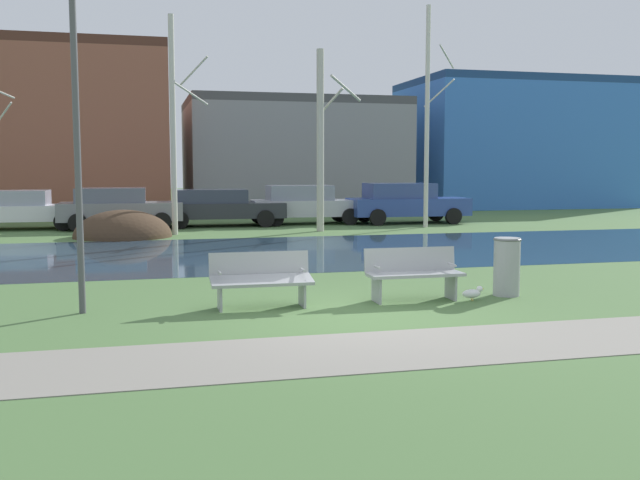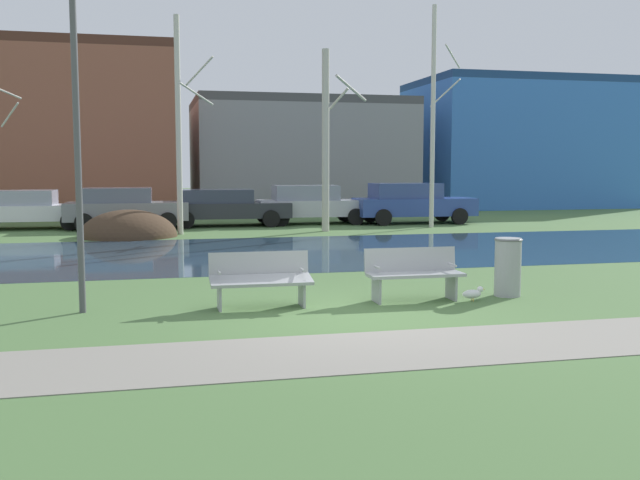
# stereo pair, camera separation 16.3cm
# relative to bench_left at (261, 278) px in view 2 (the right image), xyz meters

# --- Properties ---
(ground_plane) EXTENTS (120.00, 120.00, 0.00)m
(ground_plane) POSITION_rel_bench_left_xyz_m (1.28, 8.98, -0.47)
(ground_plane) COLOR #4C703D
(paved_path_strip) EXTENTS (60.00, 1.86, 0.01)m
(paved_path_strip) POSITION_rel_bench_left_xyz_m (1.28, -3.00, -0.47)
(paved_path_strip) COLOR gray
(paved_path_strip) RESTS_ON ground
(river_band) EXTENTS (80.00, 7.89, 0.01)m
(river_band) POSITION_rel_bench_left_xyz_m (1.28, 7.38, -0.47)
(river_band) COLOR #284256
(river_band) RESTS_ON ground
(soil_mound) EXTENTS (3.10, 2.97, 1.75)m
(soil_mound) POSITION_rel_bench_left_xyz_m (-2.39, 12.64, -0.47)
(soil_mound) COLOR #423021
(soil_mound) RESTS_ON ground
(bench_left) EXTENTS (1.61, 0.58, 0.87)m
(bench_left) POSITION_rel_bench_left_xyz_m (0.00, 0.00, 0.00)
(bench_left) COLOR #9EA0A3
(bench_left) RESTS_ON ground
(bench_right) EXTENTS (1.61, 0.58, 0.87)m
(bench_right) POSITION_rel_bench_left_xyz_m (2.56, 0.00, 0.00)
(bench_right) COLOR #9EA0A3
(bench_right) RESTS_ON ground
(trash_bin) EXTENTS (0.48, 0.48, 1.00)m
(trash_bin) POSITION_rel_bench_left_xyz_m (4.30, 0.05, 0.05)
(trash_bin) COLOR #999B9E
(trash_bin) RESTS_ON ground
(seagull) EXTENTS (0.40, 0.15, 0.25)m
(seagull) POSITION_rel_bench_left_xyz_m (3.51, -0.27, -0.34)
(seagull) COLOR white
(seagull) RESTS_ON ground
(streetlamp) EXTENTS (0.32, 0.32, 5.63)m
(streetlamp) POSITION_rel_bench_left_xyz_m (-2.71, 0.23, 3.26)
(streetlamp) COLOR #4C4C51
(streetlamp) RESTS_ON ground
(birch_left) EXTENTS (1.28, 2.31, 7.15)m
(birch_left) POSITION_rel_bench_left_xyz_m (-0.69, 13.14, 3.18)
(birch_left) COLOR beige
(birch_left) RESTS_ON ground
(birch_center_left) EXTENTS (1.57, 2.25, 6.25)m
(birch_center_left) POSITION_rel_bench_left_xyz_m (4.31, 13.15, 2.75)
(birch_center_left) COLOR #BCB7A8
(birch_center_left) RESTS_ON ground
(birch_center) EXTENTS (1.13, 2.02, 8.10)m
(birch_center) POSITION_rel_bench_left_xyz_m (8.54, 13.91, 3.64)
(birch_center) COLOR beige
(birch_center) RESTS_ON ground
(parked_van_nearest_white) EXTENTS (4.57, 2.10, 1.41)m
(parked_van_nearest_white) POSITION_rel_bench_left_xyz_m (-6.06, 16.51, 0.28)
(parked_van_nearest_white) COLOR silver
(parked_van_nearest_white) RESTS_ON ground
(parked_sedan_second_grey) EXTENTS (4.35, 2.10, 1.49)m
(parked_sedan_second_grey) POSITION_rel_bench_left_xyz_m (-2.59, 15.80, 0.31)
(parked_sedan_second_grey) COLOR slate
(parked_sedan_second_grey) RESTS_ON ground
(parked_hatch_third_dark) EXTENTS (4.80, 2.18, 1.39)m
(parked_hatch_third_dark) POSITION_rel_bench_left_xyz_m (1.04, 16.27, 0.28)
(parked_hatch_third_dark) COLOR #282B30
(parked_hatch_third_dark) RESTS_ON ground
(parked_wagon_fourth_silver) EXTENTS (4.48, 2.07, 1.53)m
(parked_wagon_fourth_silver) POSITION_rel_bench_left_xyz_m (4.51, 16.50, 0.33)
(parked_wagon_fourth_silver) COLOR #B2B5BC
(parked_wagon_fourth_silver) RESTS_ON ground
(parked_suv_fifth_blue) EXTENTS (4.75, 2.12, 1.60)m
(parked_suv_fifth_blue) POSITION_rel_bench_left_xyz_m (8.45, 15.85, 0.36)
(parked_suv_fifth_blue) COLOR #2D4793
(parked_suv_fifth_blue) RESTS_ON ground
(building_brick_low) EXTENTS (14.58, 8.88, 7.80)m
(building_brick_low) POSITION_rel_bench_left_xyz_m (-7.80, 25.48, 3.43)
(building_brick_low) COLOR brown
(building_brick_low) RESTS_ON ground
(building_grey_warehouse) EXTENTS (10.86, 8.30, 5.70)m
(building_grey_warehouse) POSITION_rel_bench_left_xyz_m (5.98, 26.35, 2.38)
(building_grey_warehouse) COLOR gray
(building_grey_warehouse) RESTS_ON ground
(building_blue_store) EXTENTS (11.97, 7.85, 7.16)m
(building_blue_store) POSITION_rel_bench_left_xyz_m (19.19, 26.85, 3.11)
(building_blue_store) COLOR #3870C6
(building_blue_store) RESTS_ON ground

